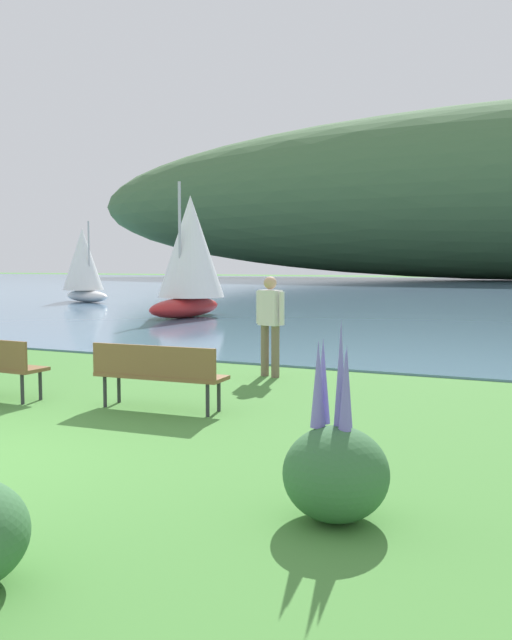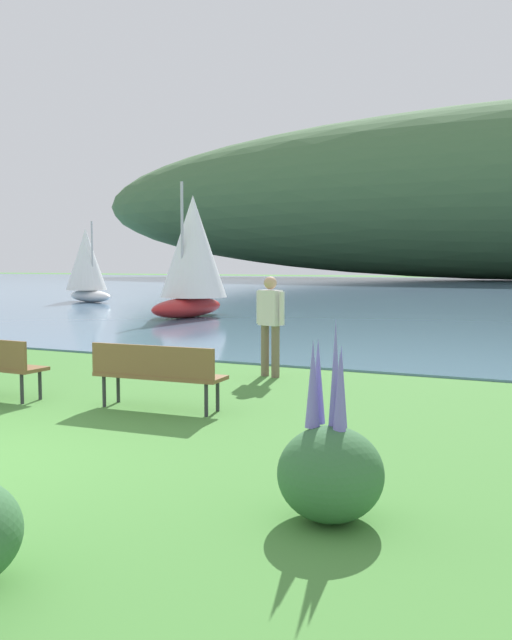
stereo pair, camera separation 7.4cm
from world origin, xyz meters
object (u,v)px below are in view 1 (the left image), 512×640
object	(u,v)px
person_at_shoreline	(270,320)
sailboat_mid_bay	(190,255)
sailboat_nearest_to_shore	(83,264)
park_bench_near_camera	(158,371)

from	to	relation	value
person_at_shoreline	sailboat_mid_bay	size ratio (longest dim) A/B	0.37
sailboat_nearest_to_shore	sailboat_mid_bay	size ratio (longest dim) A/B	0.84
sailboat_nearest_to_shore	sailboat_mid_bay	xyz separation A→B (m)	(9.47, -5.92, 0.35)
park_bench_near_camera	person_at_shoreline	size ratio (longest dim) A/B	1.07
park_bench_near_camera	sailboat_nearest_to_shore	world-z (taller)	sailboat_nearest_to_shore
park_bench_near_camera	person_at_shoreline	bearing A→B (deg)	84.94
sailboat_mid_bay	person_at_shoreline	bearing A→B (deg)	-53.75
person_at_shoreline	sailboat_nearest_to_shore	size ratio (longest dim) A/B	0.44
person_at_shoreline	sailboat_mid_bay	xyz separation A→B (m)	(-7.54, 10.29, 1.26)
park_bench_near_camera	sailboat_nearest_to_shore	distance (m)	25.57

